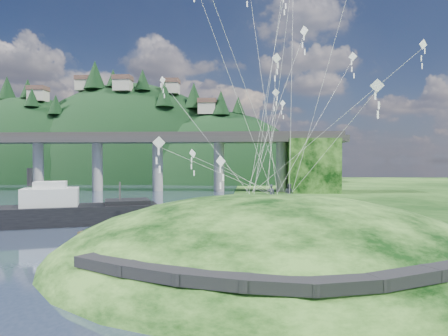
{
  "coord_description": "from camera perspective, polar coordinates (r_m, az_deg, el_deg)",
  "views": [
    {
      "loc": [
        6.06,
        -29.27,
        7.62
      ],
      "look_at": [
        4.0,
        6.0,
        7.0
      ],
      "focal_mm": 32.0,
      "sensor_mm": 36.0,
      "label": 1
    }
  ],
  "objects": [
    {
      "name": "grass_hill",
      "position": [
        32.63,
        6.86,
        -15.23
      ],
      "size": [
        36.0,
        32.0,
        13.0
      ],
      "color": "black",
      "rests_on": "ground"
    },
    {
      "name": "wooden_dock",
      "position": [
        38.79,
        -11.91,
        -9.7
      ],
      "size": [
        13.47,
        7.18,
        0.98
      ],
      "color": "#372916",
      "rests_on": "ground"
    },
    {
      "name": "work_barge",
      "position": [
        51.43,
        -20.97,
        -5.67
      ],
      "size": [
        20.04,
        11.82,
        6.8
      ],
      "color": "black",
      "rests_on": "ground"
    },
    {
      "name": "footpath",
      "position": [
        20.34,
        7.41,
        -14.79
      ],
      "size": [
        22.29,
        5.84,
        0.83
      ],
      "color": "black",
      "rests_on": "ground"
    },
    {
      "name": "far_ridge",
      "position": [
        160.07,
        -14.78,
        -4.43
      ],
      "size": [
        153.0,
        70.0,
        94.5
      ],
      "color": "black",
      "rests_on": "ground"
    },
    {
      "name": "ground",
      "position": [
        30.84,
        -8.32,
        -13.31
      ],
      "size": [
        320.0,
        320.0,
        0.0
      ],
      "primitive_type": "plane",
      "color": "black",
      "rests_on": "ground"
    },
    {
      "name": "bridge",
      "position": [
        104.54,
        -14.79,
        2.11
      ],
      "size": [
        160.0,
        11.0,
        15.0
      ],
      "color": "#2D2B2B",
      "rests_on": "ground"
    },
    {
      "name": "kite_swarm",
      "position": [
        33.26,
        6.94,
        17.79
      ],
      "size": [
        20.09,
        16.68,
        21.51
      ],
      "color": "white",
      "rests_on": "ground"
    },
    {
      "name": "kite_flyers",
      "position": [
        33.19,
        8.59,
        -2.23
      ],
      "size": [
        2.48,
        3.07,
        1.69
      ],
      "color": "#272A34",
      "rests_on": "ground"
    }
  ]
}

